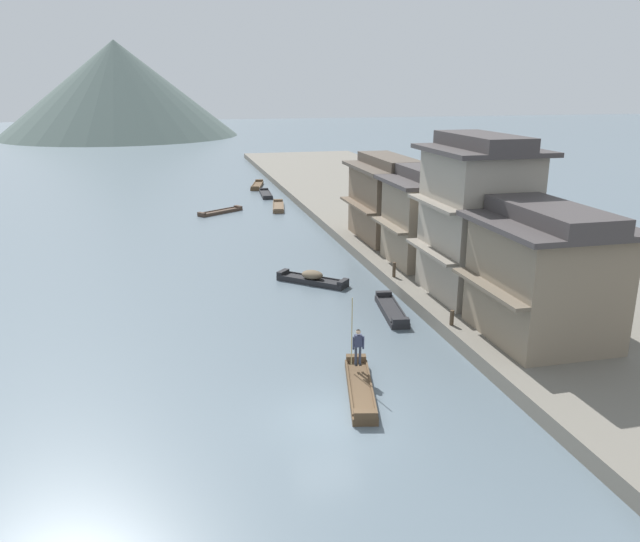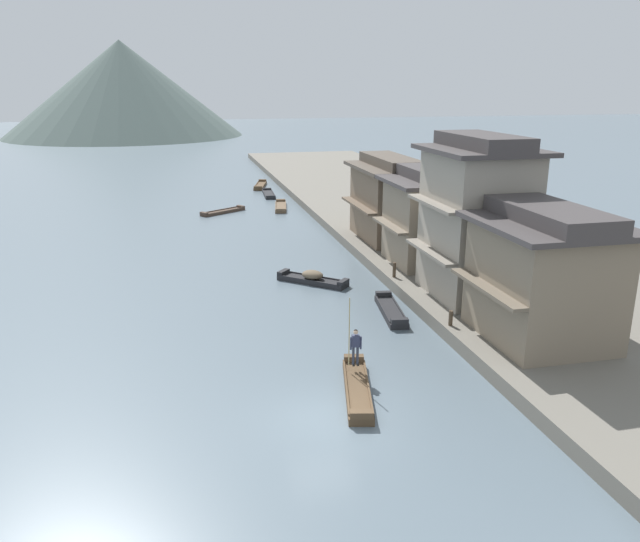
{
  "view_description": "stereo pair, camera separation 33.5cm",
  "coord_description": "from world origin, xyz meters",
  "px_view_note": "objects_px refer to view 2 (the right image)",
  "views": [
    {
      "loc": [
        -5.12,
        -19.95,
        11.98
      ],
      "look_at": [
        3.23,
        14.3,
        1.31
      ],
      "focal_mm": 35.01,
      "sensor_mm": 36.0,
      "label": 1
    },
    {
      "loc": [
        -4.8,
        -20.02,
        11.98
      ],
      "look_at": [
        3.23,
        14.3,
        1.31
      ],
      "focal_mm": 35.01,
      "sensor_mm": 36.0,
      "label": 2
    }
  ],
  "objects_px": {
    "boat_moored_far": "(281,207)",
    "boat_midriver_drifting": "(260,186)",
    "boat_moored_third": "(223,212)",
    "boat_moored_second": "(391,311)",
    "boat_moored_nearest": "(313,279)",
    "mooring_post_dock_near": "(451,318)",
    "boatman_person": "(355,343)",
    "house_waterfront_narrow": "(389,199)",
    "boat_midriver_upstream": "(269,194)",
    "boat_foreground_poled": "(357,389)",
    "house_waterfront_second": "(476,218)",
    "mooring_post_dock_mid": "(394,270)",
    "house_waterfront_tall": "(433,217)",
    "house_waterfront_nearest": "(544,275)"
  },
  "relations": [
    {
      "from": "boat_foreground_poled",
      "to": "house_waterfront_tall",
      "type": "relative_size",
      "value": 0.83
    },
    {
      "from": "boat_moored_nearest",
      "to": "mooring_post_dock_mid",
      "type": "relative_size",
      "value": 4.6
    },
    {
      "from": "boat_midriver_drifting",
      "to": "boat_moored_third",
      "type": "bearing_deg",
      "value": -111.11
    },
    {
      "from": "boat_foreground_poled",
      "to": "boat_midriver_drifting",
      "type": "bearing_deg",
      "value": 86.33
    },
    {
      "from": "boatman_person",
      "to": "boat_midriver_drifting",
      "type": "distance_m",
      "value": 51.13
    },
    {
      "from": "boat_midriver_upstream",
      "to": "house_waterfront_narrow",
      "type": "relative_size",
      "value": 0.68
    },
    {
      "from": "house_waterfront_second",
      "to": "mooring_post_dock_mid",
      "type": "relative_size",
      "value": 9.71
    },
    {
      "from": "boat_midriver_drifting",
      "to": "house_waterfront_second",
      "type": "bearing_deg",
      "value": -82.64
    },
    {
      "from": "boat_moored_far",
      "to": "boat_midriver_drifting",
      "type": "distance_m",
      "value": 13.6
    },
    {
      "from": "house_waterfront_tall",
      "to": "boat_midriver_upstream",
      "type": "bearing_deg",
      "value": 100.72
    },
    {
      "from": "boat_moored_second",
      "to": "boat_foreground_poled",
      "type": "bearing_deg",
      "value": -117.72
    },
    {
      "from": "boat_moored_nearest",
      "to": "mooring_post_dock_mid",
      "type": "distance_m",
      "value": 5.11
    },
    {
      "from": "house_waterfront_second",
      "to": "house_waterfront_tall",
      "type": "bearing_deg",
      "value": 86.9
    },
    {
      "from": "boat_moored_third",
      "to": "house_waterfront_second",
      "type": "distance_m",
      "value": 31.9
    },
    {
      "from": "boat_moored_nearest",
      "to": "boat_moored_far",
      "type": "xyz_separation_m",
      "value": [
        2.16,
        24.36,
        -0.14
      ]
    },
    {
      "from": "boat_moored_third",
      "to": "boat_foreground_poled",
      "type": "bearing_deg",
      "value": -86.55
    },
    {
      "from": "boat_moored_second",
      "to": "mooring_post_dock_mid",
      "type": "bearing_deg",
      "value": 68.46
    },
    {
      "from": "boat_foreground_poled",
      "to": "boatman_person",
      "type": "height_order",
      "value": "boatman_person"
    },
    {
      "from": "house_waterfront_second",
      "to": "mooring_post_dock_near",
      "type": "relative_size",
      "value": 11.66
    },
    {
      "from": "boat_moored_nearest",
      "to": "house_waterfront_tall",
      "type": "distance_m",
      "value": 8.75
    },
    {
      "from": "boat_moored_third",
      "to": "boat_midriver_drifting",
      "type": "relative_size",
      "value": 0.79
    },
    {
      "from": "boat_midriver_drifting",
      "to": "boat_midriver_upstream",
      "type": "height_order",
      "value": "boat_midriver_drifting"
    },
    {
      "from": "boat_midriver_drifting",
      "to": "house_waterfront_tall",
      "type": "height_order",
      "value": "house_waterfront_tall"
    },
    {
      "from": "boat_moored_third",
      "to": "house_waterfront_nearest",
      "type": "distance_m",
      "value": 37.72
    },
    {
      "from": "house_waterfront_second",
      "to": "house_waterfront_nearest",
      "type": "bearing_deg",
      "value": -87.93
    },
    {
      "from": "boat_moored_far",
      "to": "boat_midriver_drifting",
      "type": "relative_size",
      "value": 0.96
    },
    {
      "from": "boat_midriver_drifting",
      "to": "house_waterfront_nearest",
      "type": "xyz_separation_m",
      "value": [
        5.92,
        -50.34,
        3.53
      ]
    },
    {
      "from": "boat_moored_far",
      "to": "house_waterfront_narrow",
      "type": "distance_m",
      "value": 18.1
    },
    {
      "from": "house_waterfront_narrow",
      "to": "boat_foreground_poled",
      "type": "bearing_deg",
      "value": -112.05
    },
    {
      "from": "boat_moored_third",
      "to": "boat_midriver_drifting",
      "type": "xyz_separation_m",
      "value": [
        5.64,
        14.61,
        0.04
      ]
    },
    {
      "from": "boat_moored_nearest",
      "to": "boat_midriver_upstream",
      "type": "height_order",
      "value": "boat_moored_nearest"
    },
    {
      "from": "boat_moored_second",
      "to": "boat_midriver_drifting",
      "type": "distance_m",
      "value": 44.24
    },
    {
      "from": "house_waterfront_second",
      "to": "house_waterfront_tall",
      "type": "height_order",
      "value": "house_waterfront_second"
    },
    {
      "from": "house_waterfront_tall",
      "to": "mooring_post_dock_near",
      "type": "xyz_separation_m",
      "value": [
        -3.43,
        -10.62,
        -2.64
      ]
    },
    {
      "from": "boat_foreground_poled",
      "to": "boatman_person",
      "type": "xyz_separation_m",
      "value": [
        0.3,
        1.42,
        1.39
      ]
    },
    {
      "from": "house_waterfront_second",
      "to": "boat_moored_third",
      "type": "bearing_deg",
      "value": 111.07
    },
    {
      "from": "boat_moored_third",
      "to": "house_waterfront_narrow",
      "type": "height_order",
      "value": "house_waterfront_narrow"
    },
    {
      "from": "boat_moored_second",
      "to": "mooring_post_dock_near",
      "type": "height_order",
      "value": "mooring_post_dock_near"
    },
    {
      "from": "mooring_post_dock_mid",
      "to": "boat_moored_third",
      "type": "bearing_deg",
      "value": 108.0
    },
    {
      "from": "boat_moored_far",
      "to": "boat_moored_nearest",
      "type": "bearing_deg",
      "value": -95.06
    },
    {
      "from": "boat_moored_second",
      "to": "boat_moored_nearest",
      "type": "bearing_deg",
      "value": 115.14
    },
    {
      "from": "boatman_person",
      "to": "house_waterfront_narrow",
      "type": "xyz_separation_m",
      "value": [
        8.57,
        20.48,
        2.12
      ]
    },
    {
      "from": "boat_moored_second",
      "to": "house_waterfront_narrow",
      "type": "height_order",
      "value": "house_waterfront_narrow"
    },
    {
      "from": "house_waterfront_second",
      "to": "boat_foreground_poled",
      "type": "bearing_deg",
      "value": -137.14
    },
    {
      "from": "boat_midriver_upstream",
      "to": "mooring_post_dock_near",
      "type": "bearing_deg",
      "value": -86.58
    },
    {
      "from": "mooring_post_dock_mid",
      "to": "house_waterfront_narrow",
      "type": "bearing_deg",
      "value": 73.01
    },
    {
      "from": "boat_moored_third",
      "to": "mooring_post_dock_near",
      "type": "relative_size",
      "value": 6.0
    },
    {
      "from": "boat_moored_nearest",
      "to": "mooring_post_dock_near",
      "type": "height_order",
      "value": "mooring_post_dock_near"
    },
    {
      "from": "boatman_person",
      "to": "mooring_post_dock_near",
      "type": "bearing_deg",
      "value": 27.38
    },
    {
      "from": "boat_moored_nearest",
      "to": "house_waterfront_second",
      "type": "relative_size",
      "value": 0.47
    }
  ]
}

